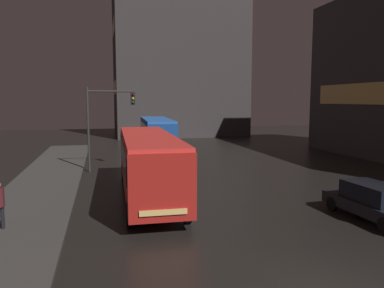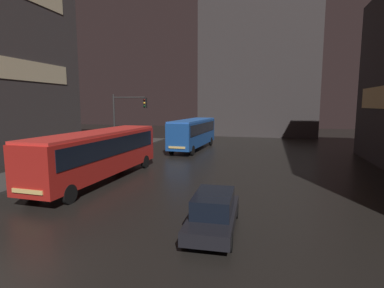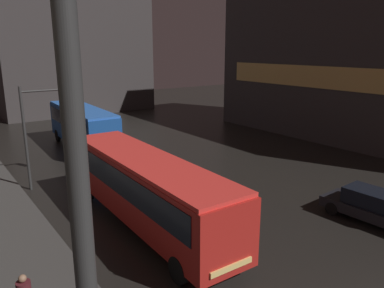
{
  "view_description": "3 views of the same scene",
  "coord_description": "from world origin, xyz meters",
  "px_view_note": "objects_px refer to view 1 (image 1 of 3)",
  "views": [
    {
      "loc": [
        -5.56,
        -8.02,
        4.99
      ],
      "look_at": [
        -0.18,
        14.44,
        2.29
      ],
      "focal_mm": 35.0,
      "sensor_mm": 36.0,
      "label": 1
    },
    {
      "loc": [
        7.39,
        -6.18,
        5.01
      ],
      "look_at": [
        2.31,
        13.33,
        2.32
      ],
      "focal_mm": 28.0,
      "sensor_mm": 36.0,
      "label": 2
    },
    {
      "loc": [
        -10.97,
        -2.99,
        7.96
      ],
      "look_at": [
        0.84,
        13.16,
        2.76
      ],
      "focal_mm": 35.0,
      "sensor_mm": 36.0,
      "label": 3
    }
  ],
  "objects_px": {
    "bus_near": "(148,159)",
    "traffic_light_main": "(105,114)",
    "bus_far": "(157,133)",
    "car_taxi": "(372,202)"
  },
  "relations": [
    {
      "from": "bus_near",
      "to": "traffic_light_main",
      "type": "relative_size",
      "value": 2.01
    },
    {
      "from": "bus_near",
      "to": "bus_far",
      "type": "xyz_separation_m",
      "value": [
        2.55,
        14.81,
        0.05
      ]
    },
    {
      "from": "car_taxi",
      "to": "traffic_light_main",
      "type": "height_order",
      "value": "traffic_light_main"
    },
    {
      "from": "bus_far",
      "to": "car_taxi",
      "type": "height_order",
      "value": "bus_far"
    },
    {
      "from": "bus_near",
      "to": "traffic_light_main",
      "type": "height_order",
      "value": "traffic_light_main"
    },
    {
      "from": "bus_far",
      "to": "car_taxi",
      "type": "xyz_separation_m",
      "value": [
        6.14,
        -20.68,
        -1.28
      ]
    },
    {
      "from": "car_taxi",
      "to": "traffic_light_main",
      "type": "xyz_separation_m",
      "value": [
        -10.72,
        13.72,
        3.24
      ]
    },
    {
      "from": "car_taxi",
      "to": "bus_far",
      "type": "bearing_deg",
      "value": -75.91
    },
    {
      "from": "bus_far",
      "to": "car_taxi",
      "type": "relative_size",
      "value": 2.3
    },
    {
      "from": "bus_near",
      "to": "bus_far",
      "type": "distance_m",
      "value": 15.03
    }
  ]
}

